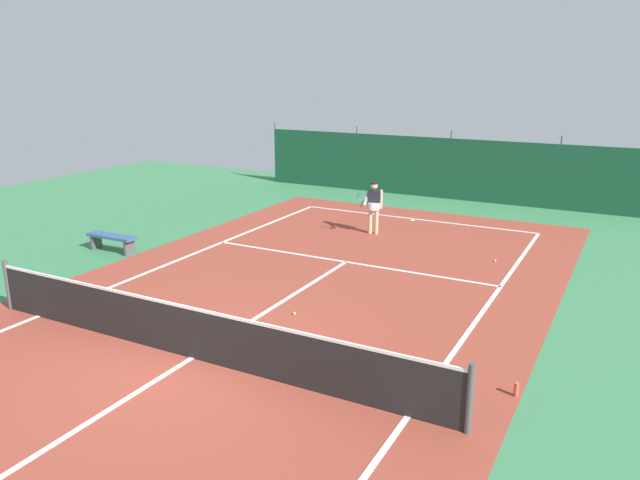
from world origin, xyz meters
TOP-DOWN VIEW (x-y plane):
  - ground_plane at (0.00, 0.00)m, footprint 36.00×36.00m
  - court_surface at (0.00, 0.00)m, footprint 11.02×26.60m
  - tennis_net at (0.00, 0.00)m, footprint 10.12×0.10m
  - back_fence at (-0.00, 16.30)m, footprint 16.30×0.98m
  - tennis_player at (-0.53, 9.46)m, footprint 0.63×0.80m
  - tennis_ball_near_player at (0.62, 2.60)m, footprint 0.07×0.07m
  - tennis_ball_midcourt at (3.55, 8.32)m, footprint 0.07×0.07m
  - tennis_ball_by_sideline at (1.73, 1.73)m, footprint 0.07×0.07m
  - parked_car at (2.82, 19.08)m, footprint 2.24×4.31m
  - courtside_bench at (-6.31, 4.18)m, footprint 1.60×0.40m
  - water_bottle at (5.42, 1.38)m, footprint 0.08×0.08m

SIDE VIEW (x-z plane):
  - ground_plane at x=0.00m, z-range 0.00..0.00m
  - court_surface at x=0.00m, z-range 0.00..0.01m
  - tennis_ball_near_player at x=0.62m, z-range 0.00..0.07m
  - tennis_ball_midcourt at x=3.55m, z-range 0.00..0.07m
  - tennis_ball_by_sideline at x=1.73m, z-range 0.00..0.07m
  - water_bottle at x=5.42m, z-range 0.00..0.24m
  - courtside_bench at x=-6.31m, z-range 0.13..0.62m
  - tennis_net at x=0.00m, z-range -0.04..1.06m
  - back_fence at x=0.00m, z-range -0.68..2.02m
  - parked_car at x=2.82m, z-range 0.00..1.68m
  - tennis_player at x=-0.53m, z-range 0.14..1.78m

